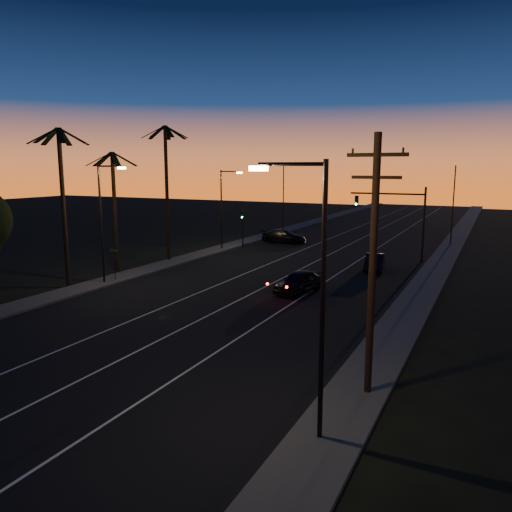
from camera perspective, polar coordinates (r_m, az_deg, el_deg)
The scene contains 21 objects.
road at distance 42.28m, azimuth 3.64°, elevation -1.88°, with size 20.00×170.00×0.01m, color black.
sidewalk_left at distance 47.57m, azimuth -8.93°, elevation -0.55°, with size 2.40×170.00×0.16m, color #3C3C39.
sidewalk_right at distance 39.50m, azimuth 18.86°, elevation -3.15°, with size 2.40×170.00×0.16m, color #3C3C39.
lane_stripe_left at distance 43.48m, azimuth -0.02°, elevation -1.51°, with size 0.12×160.00×0.01m, color silver.
lane_stripe_mid at distance 42.09m, azimuth 4.27°, elevation -1.93°, with size 0.12×160.00×0.01m, color silver.
lane_stripe_right at distance 40.96m, azimuth 8.83°, elevation -2.35°, with size 0.12×160.00×0.01m, color silver.
palm_near at distance 38.63m, azimuth -21.25°, elevation 6.91°, with size 4.25×4.16×11.53m.
palm_mid at distance 43.38m, azimuth -15.90°, elevation 6.39°, with size 4.25×4.16×10.03m.
palm_far at distance 47.36m, azimuth -10.19°, elevation 8.54°, with size 4.25×4.16×12.53m.
streetlight_left_near at distance 38.82m, azimuth -17.00°, elevation 4.57°, with size 2.55×0.26×9.00m.
streetlight_left_far at distance 53.39m, azimuth -3.69°, elevation 6.09°, with size 2.55×0.26×8.50m.
streetlight_right_near at distance 15.50m, azimuth 6.64°, elevation -2.76°, with size 2.55×0.26×9.00m.
street_sign at distance 40.10m, azimuth -15.87°, elevation -0.50°, with size 0.70×0.06×2.60m.
utility_pole at distance 19.04m, azimuth 13.21°, elevation -0.58°, with size 2.20×0.28×10.00m.
signal_mast at distance 49.18m, azimuth 15.97°, elevation 5.06°, with size 7.10×0.41×7.00m.
signal_post at distance 54.75m, azimuth -1.56°, elevation 3.93°, with size 0.28×0.37×4.20m.
far_pole_left at distance 68.80m, azimuth 3.14°, elevation 6.52°, with size 0.14×0.14×9.00m, color black.
far_pole_right at distance 60.61m, azimuth 21.59°, elevation 5.35°, with size 0.14×0.14×9.00m, color black.
lead_car at distance 35.44m, azimuth 4.90°, elevation -2.94°, with size 2.71×5.32×1.55m.
right_car at distance 44.02m, azimuth 13.41°, elevation -0.71°, with size 2.11×4.49×1.42m.
cross_car at distance 58.67m, azimuth 3.21°, elevation 2.24°, with size 5.41×2.63×1.52m.
Camera 1 is at (15.67, -8.28, 8.75)m, focal length 35.00 mm.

